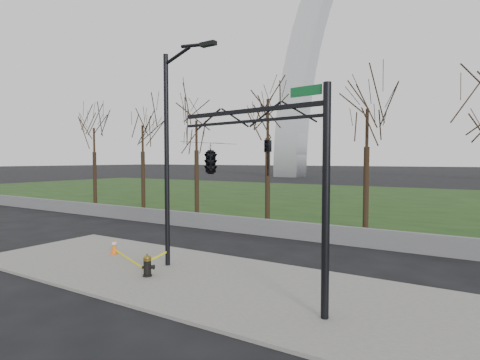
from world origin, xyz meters
The scene contains 11 objects.
ground centered at (0.00, 0.00, 0.00)m, with size 500.00×500.00×0.00m, color black.
sidewalk centered at (0.00, 0.00, 0.05)m, with size 18.00×6.00×0.10m, color slate.
grass_strip centered at (0.00, 30.00, 0.03)m, with size 120.00×40.00×0.06m, color #183412.
guardrail centered at (0.00, 8.00, 0.45)m, with size 60.00×0.30×0.90m, color #59595B.
gateway_arch centered at (0.00, 75.00, 32.50)m, with size 66.00×6.00×65.00m, color #BABDC2, non-canonical shape.
tree_row centered at (0.00, 12.00, 4.26)m, with size 46.00×4.00×8.52m.
fire_hydrant centered at (-1.11, -0.86, 0.46)m, with size 0.48×0.35×0.78m.
traffic_cone centered at (-4.65, 0.70, 0.42)m, with size 0.43×0.43×0.64m.
street_light centered at (-1.27, 0.57, 4.69)m, with size 2.39×0.28×8.21m.
traffic_signal_mast centered at (2.05, -0.59, 4.15)m, with size 5.06×2.53×6.00m.
caution_tape centered at (-2.44, -0.10, 0.38)m, with size 3.53×1.57×0.41m.
Camera 1 is at (8.44, -10.30, 4.10)m, focal length 28.86 mm.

